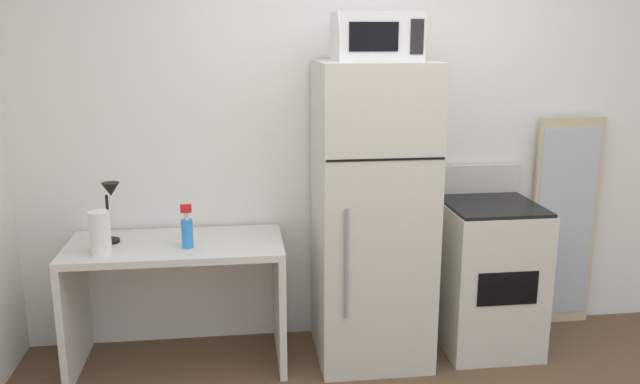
# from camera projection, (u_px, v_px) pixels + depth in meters

# --- Properties ---
(wall_back_white) EXTENTS (5.00, 0.10, 2.60)m
(wall_back_white) POSITION_uv_depth(u_px,v_px,m) (368.00, 134.00, 4.06)
(wall_back_white) COLOR white
(wall_back_white) RESTS_ON ground
(desk) EXTENTS (1.22, 0.60, 0.75)m
(desk) POSITION_uv_depth(u_px,v_px,m) (177.00, 279.00, 3.74)
(desk) COLOR silver
(desk) RESTS_ON ground
(desk_lamp) EXTENTS (0.14, 0.12, 0.35)m
(desk_lamp) POSITION_uv_depth(u_px,v_px,m) (110.00, 202.00, 3.62)
(desk_lamp) COLOR black
(desk_lamp) RESTS_ON desk
(spray_bottle) EXTENTS (0.06, 0.06, 0.25)m
(spray_bottle) POSITION_uv_depth(u_px,v_px,m) (187.00, 230.00, 3.58)
(spray_bottle) COLOR #2D8CEA
(spray_bottle) RESTS_ON desk
(paper_towel_roll) EXTENTS (0.11, 0.11, 0.24)m
(paper_towel_roll) POSITION_uv_depth(u_px,v_px,m) (100.00, 233.00, 3.46)
(paper_towel_roll) COLOR white
(paper_towel_roll) RESTS_ON desk
(refrigerator) EXTENTS (0.65, 0.67, 1.76)m
(refrigerator) POSITION_uv_depth(u_px,v_px,m) (372.00, 215.00, 3.77)
(refrigerator) COLOR beige
(refrigerator) RESTS_ON ground
(microwave) EXTENTS (0.46, 0.35, 0.26)m
(microwave) POSITION_uv_depth(u_px,v_px,m) (376.00, 37.00, 3.51)
(microwave) COLOR silver
(microwave) RESTS_ON refrigerator
(oven_range) EXTENTS (0.56, 0.61, 1.10)m
(oven_range) POSITION_uv_depth(u_px,v_px,m) (487.00, 274.00, 3.98)
(oven_range) COLOR beige
(oven_range) RESTS_ON ground
(leaning_mirror) EXTENTS (0.44, 0.03, 1.40)m
(leaning_mirror) POSITION_uv_depth(u_px,v_px,m) (564.00, 223.00, 4.25)
(leaning_mirror) COLOR #C6B793
(leaning_mirror) RESTS_ON ground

